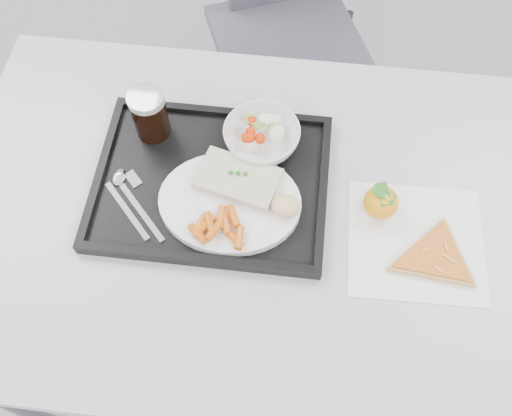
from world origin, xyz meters
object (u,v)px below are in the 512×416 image
(dinner_plate, at_px, (230,203))
(cola_glass, at_px, (150,113))
(tangerine, at_px, (381,202))
(chair, at_px, (293,3))
(salad_bowl, at_px, (262,137))
(tray, at_px, (211,183))
(pizza_slice, at_px, (435,257))
(table, at_px, (256,227))

(dinner_plate, xyz_separation_m, cola_glass, (-0.18, 0.15, 0.05))
(cola_glass, distance_m, tangerine, 0.48)
(chair, height_order, tangerine, chair)
(dinner_plate, xyz_separation_m, salad_bowl, (0.04, 0.15, 0.01))
(chair, relative_size, salad_bowl, 6.11)
(cola_glass, height_order, tangerine, cola_glass)
(tray, xyz_separation_m, pizza_slice, (0.43, -0.11, 0.00))
(tray, relative_size, tangerine, 6.25)
(salad_bowl, height_order, pizza_slice, salad_bowl)
(tangerine, height_order, pizza_slice, tangerine)
(dinner_plate, relative_size, tangerine, 3.75)
(table, height_order, chair, chair)
(tray, xyz_separation_m, salad_bowl, (0.09, 0.10, 0.03))
(tangerine, bearing_deg, salad_bowl, 153.08)
(table, bearing_deg, dinner_plate, 179.38)
(table, height_order, tangerine, tangerine)
(cola_glass, bearing_deg, table, -34.16)
(table, height_order, pizza_slice, pizza_slice)
(table, xyz_separation_m, cola_glass, (-0.23, 0.16, 0.14))
(dinner_plate, relative_size, pizza_slice, 1.10)
(chair, distance_m, cola_glass, 0.76)
(dinner_plate, distance_m, salad_bowl, 0.15)
(cola_glass, xyz_separation_m, tangerine, (0.46, -0.13, -0.04))
(dinner_plate, xyz_separation_m, tangerine, (0.28, 0.03, 0.01))
(table, height_order, dinner_plate, dinner_plate)
(pizza_slice, bearing_deg, dinner_plate, 170.80)
(table, distance_m, tray, 0.13)
(tangerine, bearing_deg, table, -173.14)
(tray, xyz_separation_m, cola_glass, (-0.14, 0.11, 0.06))
(tangerine, bearing_deg, dinner_plate, -174.47)
(cola_glass, bearing_deg, salad_bowl, -1.88)
(chair, bearing_deg, dinner_plate, -94.29)
(tangerine, bearing_deg, chair, 105.44)
(chair, relative_size, pizza_slice, 3.78)
(chair, bearing_deg, table, -90.79)
(chair, relative_size, cola_glass, 8.61)
(chair, height_order, dinner_plate, chair)
(table, distance_m, tangerine, 0.25)
(tray, bearing_deg, chair, 82.26)
(salad_bowl, xyz_separation_m, pizza_slice, (0.34, -0.21, -0.03))
(chair, relative_size, dinner_plate, 3.44)
(tray, distance_m, salad_bowl, 0.14)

